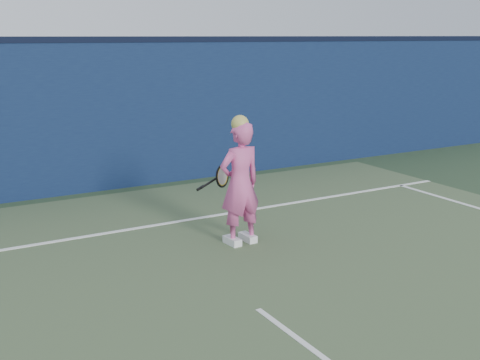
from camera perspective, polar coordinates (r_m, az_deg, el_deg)
ground at (r=5.29m, az=7.60°, el=-16.25°), size 80.00×80.00×0.00m
backstop_wall at (r=10.59m, az=-13.95°, el=5.75°), size 24.00×0.40×2.50m
wall_cap at (r=10.51m, az=-14.36°, el=12.78°), size 24.00×0.42×0.10m
player at (r=7.59m, az=0.00°, el=-0.30°), size 0.60×0.42×1.66m
racket at (r=7.97m, az=-1.86°, el=0.27°), size 0.57×0.21×0.31m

